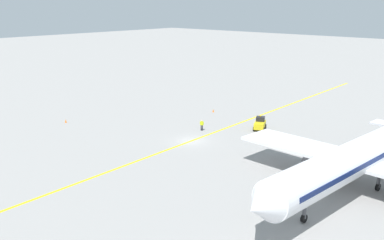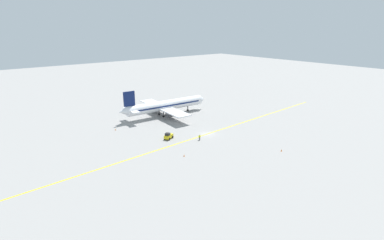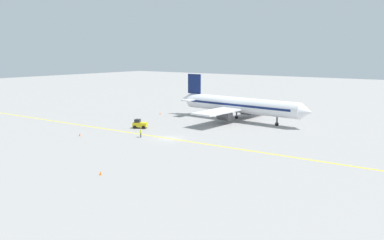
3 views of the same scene
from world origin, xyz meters
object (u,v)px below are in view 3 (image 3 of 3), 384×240
object	(u,v)px
traffic_cone_mid_apron	(160,113)
traffic_cone_by_wingtip	(80,135)
airplane_at_gate	(239,105)
baggage_tug_white	(140,124)
traffic_cone_near_nose	(100,173)
ground_crew_worker	(141,133)

from	to	relation	value
traffic_cone_mid_apron	traffic_cone_by_wingtip	distance (m)	29.57
airplane_at_gate	baggage_tug_white	world-z (taller)	airplane_at_gate
traffic_cone_by_wingtip	traffic_cone_near_nose	bearing A→B (deg)	58.44
ground_crew_worker	traffic_cone_near_nose	world-z (taller)	ground_crew_worker
baggage_tug_white	ground_crew_worker	xyz separation A→B (m)	(6.34, 6.37, 0.01)
airplane_at_gate	traffic_cone_mid_apron	bearing A→B (deg)	-79.92
airplane_at_gate	baggage_tug_white	bearing A→B (deg)	-31.70
baggage_tug_white	traffic_cone_by_wingtip	xyz separation A→B (m)	(12.53, -3.94, -0.63)
baggage_tug_white	traffic_cone_mid_apron	size ratio (longest dim) A/B	6.10
airplane_at_gate	traffic_cone_mid_apron	xyz separation A→B (m)	(3.79, -21.29, -3.43)
ground_crew_worker	traffic_cone_near_nose	distance (m)	22.61
ground_crew_worker	airplane_at_gate	bearing A→B (deg)	166.84
ground_crew_worker	traffic_cone_near_nose	xyz separation A→B (m)	(19.52, 11.40, -0.63)
baggage_tug_white	traffic_cone_by_wingtip	world-z (taller)	baggage_tug_white
baggage_tug_white	ground_crew_worker	bearing A→B (deg)	45.12
traffic_cone_near_nose	airplane_at_gate	bearing A→B (deg)	-173.67
airplane_at_gate	traffic_cone_by_wingtip	size ratio (longest dim) A/B	64.61
traffic_cone_by_wingtip	airplane_at_gate	bearing A→B (deg)	153.33
traffic_cone_near_nose	traffic_cone_mid_apron	distance (m)	50.06
traffic_cone_near_nose	traffic_cone_mid_apron	size ratio (longest dim) A/B	1.00
traffic_cone_mid_apron	traffic_cone_by_wingtip	world-z (taller)	same
traffic_cone_near_nose	traffic_cone_mid_apron	xyz separation A→B (m)	(-42.52, -26.42, 0.00)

